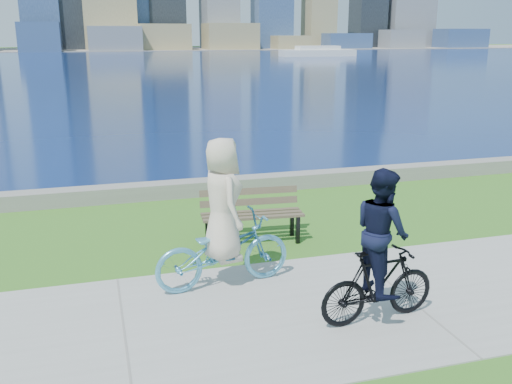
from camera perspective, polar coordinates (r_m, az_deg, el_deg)
ground at (r=8.73m, az=14.62°, el=-10.09°), size 320.00×320.00×0.00m
concrete_path at (r=8.72m, az=14.63°, el=-10.03°), size 80.00×3.50×0.02m
seawall at (r=14.01m, az=1.82°, el=1.01°), size 90.00×0.50×0.35m
bay_water at (r=78.89m, az=-13.41°, el=12.55°), size 320.00×131.00×0.01m
far_shore at (r=136.80m, az=-14.81°, el=13.63°), size 320.00×30.00×0.12m
ferry_far at (r=95.45m, az=6.18°, el=13.75°), size 12.20×3.49×1.66m
park_bench at (r=10.41m, az=-0.48°, el=-1.87°), size 1.88×0.78×0.95m
cyclist_woman at (r=8.47m, az=-3.34°, el=-4.07°), size 1.00×2.18×2.26m
cyclist_man at (r=7.59m, az=12.29°, el=-6.54°), size 0.68×1.70×2.07m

